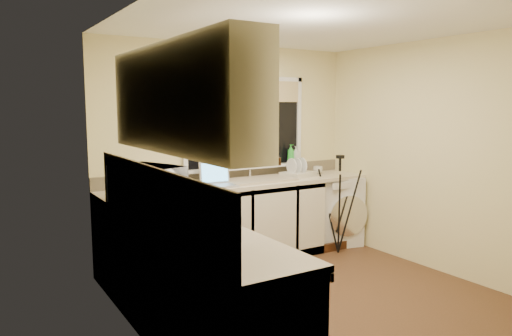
# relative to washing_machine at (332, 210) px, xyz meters

# --- Properties ---
(floor) EXTENTS (3.20, 3.20, 0.00)m
(floor) POSITION_rel_washing_machine_xyz_m (-1.32, -1.20, -0.43)
(floor) COLOR brown
(floor) RESTS_ON ground
(ceiling) EXTENTS (3.20, 3.20, 0.00)m
(ceiling) POSITION_rel_washing_machine_xyz_m (-1.32, -1.20, 2.02)
(ceiling) COLOR white
(ceiling) RESTS_ON ground
(wall_back) EXTENTS (3.20, 0.00, 3.20)m
(wall_back) POSITION_rel_washing_machine_xyz_m (-1.32, 0.30, 0.79)
(wall_back) COLOR beige
(wall_back) RESTS_ON ground
(wall_front) EXTENTS (3.20, 0.00, 3.20)m
(wall_front) POSITION_rel_washing_machine_xyz_m (-1.32, -2.70, 0.79)
(wall_front) COLOR beige
(wall_front) RESTS_ON ground
(wall_left) EXTENTS (0.00, 3.00, 3.00)m
(wall_left) POSITION_rel_washing_machine_xyz_m (-2.92, -1.20, 0.79)
(wall_left) COLOR beige
(wall_left) RESTS_ON ground
(wall_right) EXTENTS (0.00, 3.00, 3.00)m
(wall_right) POSITION_rel_washing_machine_xyz_m (0.28, -1.20, 0.79)
(wall_right) COLOR beige
(wall_right) RESTS_ON ground
(base_cabinet_back) EXTENTS (2.55, 0.60, 0.86)m
(base_cabinet_back) POSITION_rel_washing_machine_xyz_m (-1.64, -0.00, -0.00)
(base_cabinet_back) COLOR silver
(base_cabinet_back) RESTS_ON floor
(base_cabinet_left) EXTENTS (0.54, 2.40, 0.86)m
(base_cabinet_left) POSITION_rel_washing_machine_xyz_m (-2.62, -1.50, -0.00)
(base_cabinet_left) COLOR silver
(base_cabinet_left) RESTS_ON floor
(worktop_back) EXTENTS (3.20, 0.60, 0.04)m
(worktop_back) POSITION_rel_washing_machine_xyz_m (-1.32, -0.00, 0.45)
(worktop_back) COLOR beige
(worktop_back) RESTS_ON base_cabinet_back
(worktop_left) EXTENTS (0.60, 2.40, 0.04)m
(worktop_left) POSITION_rel_washing_machine_xyz_m (-2.62, -1.50, 0.45)
(worktop_left) COLOR beige
(worktop_left) RESTS_ON base_cabinet_left
(upper_cabinet) EXTENTS (0.28, 1.90, 0.70)m
(upper_cabinet) POSITION_rel_washing_machine_xyz_m (-2.76, -1.65, 1.37)
(upper_cabinet) COLOR silver
(upper_cabinet) RESTS_ON wall_left
(splashback_left) EXTENTS (0.02, 2.40, 0.45)m
(splashback_left) POSITION_rel_washing_machine_xyz_m (-2.91, -1.50, 0.69)
(splashback_left) COLOR beige
(splashback_left) RESTS_ON wall_left
(splashback_back) EXTENTS (3.20, 0.02, 0.14)m
(splashback_back) POSITION_rel_washing_machine_xyz_m (-1.32, 0.29, 0.54)
(splashback_back) COLOR beige
(splashback_back) RESTS_ON wall_back
(window_glass) EXTENTS (1.50, 0.02, 1.00)m
(window_glass) POSITION_rel_washing_machine_xyz_m (-1.12, 0.28, 1.12)
(window_glass) COLOR black
(window_glass) RESTS_ON wall_back
(window_blind) EXTENTS (1.50, 0.02, 0.25)m
(window_blind) POSITION_rel_washing_machine_xyz_m (-1.12, 0.26, 1.49)
(window_blind) COLOR tan
(window_blind) RESTS_ON wall_back
(windowsill) EXTENTS (1.60, 0.14, 0.03)m
(windowsill) POSITION_rel_washing_machine_xyz_m (-1.12, 0.23, 0.60)
(windowsill) COLOR white
(windowsill) RESTS_ON wall_back
(sink) EXTENTS (0.82, 0.46, 0.03)m
(sink) POSITION_rel_washing_machine_xyz_m (-1.12, -0.00, 0.48)
(sink) COLOR tan
(sink) RESTS_ON worktop_back
(faucet) EXTENTS (0.03, 0.03, 0.24)m
(faucet) POSITION_rel_washing_machine_xyz_m (-1.12, 0.18, 0.59)
(faucet) COLOR silver
(faucet) RESTS_ON worktop_back
(washing_machine) EXTENTS (0.73, 0.71, 0.87)m
(washing_machine) POSITION_rel_washing_machine_xyz_m (0.00, 0.00, 0.00)
(washing_machine) COLOR white
(washing_machine) RESTS_ON floor
(laptop) EXTENTS (0.36, 0.31, 0.26)m
(laptop) POSITION_rel_washing_machine_xyz_m (-1.67, -0.06, 0.53)
(laptop) COLOR #A2A2AA
(laptop) RESTS_ON worktop_back
(kettle) EXTENTS (0.15, 0.15, 0.20)m
(kettle) POSITION_rel_washing_machine_xyz_m (-2.59, -1.10, 0.57)
(kettle) COLOR white
(kettle) RESTS_ON worktop_left
(dish_rack) EXTENTS (0.45, 0.38, 0.06)m
(dish_rack) POSITION_rel_washing_machine_xyz_m (-0.52, 0.03, 0.49)
(dish_rack) COLOR beige
(dish_rack) RESTS_ON worktop_back
(tripod) EXTENTS (0.68, 0.68, 1.18)m
(tripod) POSITION_rel_washing_machine_xyz_m (-0.20, -0.37, 0.16)
(tripod) COLOR black
(tripod) RESTS_ON floor
(glass_jug) EXTENTS (0.12, 0.12, 0.17)m
(glass_jug) POSITION_rel_washing_machine_xyz_m (-2.58, -2.05, 0.55)
(glass_jug) COLOR #B6B9C1
(glass_jug) RESTS_ON worktop_left
(steel_jar) EXTENTS (0.08, 0.08, 0.11)m
(steel_jar) POSITION_rel_washing_machine_xyz_m (-2.64, -1.44, 0.52)
(steel_jar) COLOR silver
(steel_jar) RESTS_ON worktop_left
(microwave) EXTENTS (0.61, 0.72, 0.34)m
(microwave) POSITION_rel_washing_machine_xyz_m (-2.61, -0.59, 0.63)
(microwave) COLOR white
(microwave) RESTS_ON worktop_left
(plant_a) EXTENTS (0.12, 0.09, 0.23)m
(plant_a) POSITION_rel_washing_machine_xyz_m (-1.62, 0.20, 0.73)
(plant_a) COLOR #999999
(plant_a) RESTS_ON windowsill
(plant_b) EXTENTS (0.16, 0.14, 0.25)m
(plant_b) POSITION_rel_washing_machine_xyz_m (-1.33, 0.19, 0.74)
(plant_b) COLOR #999999
(plant_b) RESTS_ON windowsill
(plant_c) EXTENTS (0.16, 0.16, 0.22)m
(plant_c) POSITION_rel_washing_machine_xyz_m (-1.11, 0.19, 0.73)
(plant_c) COLOR #999999
(plant_c) RESTS_ON windowsill
(plant_d) EXTENTS (0.23, 0.20, 0.24)m
(plant_d) POSITION_rel_washing_machine_xyz_m (-0.84, 0.23, 0.74)
(plant_d) COLOR #999999
(plant_d) RESTS_ON windowsill
(soap_bottle_green) EXTENTS (0.11, 0.11, 0.23)m
(soap_bottle_green) POSITION_rel_washing_machine_xyz_m (-0.50, 0.21, 0.73)
(soap_bottle_green) COLOR green
(soap_bottle_green) RESTS_ON windowsill
(soap_bottle_clear) EXTENTS (0.11, 0.11, 0.20)m
(soap_bottle_clear) POSITION_rel_washing_machine_xyz_m (-0.43, 0.19, 0.72)
(soap_bottle_clear) COLOR #999999
(soap_bottle_clear) RESTS_ON windowsill
(cup_back) EXTENTS (0.15, 0.15, 0.10)m
(cup_back) POSITION_rel_washing_machine_xyz_m (-0.17, 0.08, 0.51)
(cup_back) COLOR beige
(cup_back) RESTS_ON worktop_back
(cup_left) EXTENTS (0.14, 0.14, 0.10)m
(cup_left) POSITION_rel_washing_machine_xyz_m (-2.66, -1.94, 0.52)
(cup_left) COLOR beige
(cup_left) RESTS_ON worktop_left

